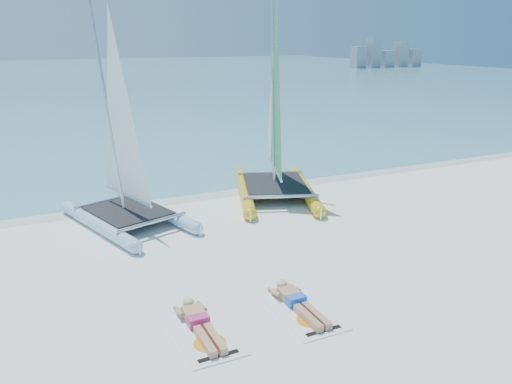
# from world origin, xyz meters

# --- Properties ---
(ground) EXTENTS (140.00, 140.00, 0.00)m
(ground) POSITION_xyz_m (0.00, 0.00, 0.00)
(ground) COLOR white
(ground) RESTS_ON ground
(sea) EXTENTS (140.00, 115.00, 0.01)m
(sea) POSITION_xyz_m (0.00, 63.00, 0.01)
(sea) COLOR #7CD0CA
(sea) RESTS_ON ground
(wet_sand_strip) EXTENTS (140.00, 1.40, 0.01)m
(wet_sand_strip) POSITION_xyz_m (0.00, 5.50, 0.00)
(wet_sand_strip) COLOR silver
(wet_sand_strip) RESTS_ON ground
(distant_skyline) EXTENTS (14.00, 2.00, 5.00)m
(distant_skyline) POSITION_xyz_m (53.71, 62.00, 1.94)
(distant_skyline) COLOR #9A9FA9
(distant_skyline) RESTS_ON ground
(catamaran_blue) EXTENTS (3.37, 4.89, 6.08)m
(catamaran_blue) POSITION_xyz_m (-2.40, 3.84, 1.82)
(catamaran_blue) COLOR silver
(catamaran_blue) RESTS_ON ground
(catamaran_yellow) EXTENTS (3.93, 5.48, 6.78)m
(catamaran_yellow) POSITION_xyz_m (2.63, 4.72, 2.14)
(catamaran_yellow) COLOR yellow
(catamaran_yellow) RESTS_ON ground
(towel_a) EXTENTS (1.00, 1.85, 0.02)m
(towel_a) POSITION_xyz_m (-2.31, -2.28, 0.01)
(towel_a) COLOR white
(towel_a) RESTS_ON ground
(sunbather_a) EXTENTS (0.37, 1.73, 0.26)m
(sunbather_a) POSITION_xyz_m (-2.31, -2.08, 0.12)
(sunbather_a) COLOR tan
(sunbather_a) RESTS_ON towel_a
(towel_b) EXTENTS (1.00, 1.85, 0.02)m
(towel_b) POSITION_xyz_m (-0.37, -2.38, 0.01)
(towel_b) COLOR white
(towel_b) RESTS_ON ground
(sunbather_b) EXTENTS (0.37, 1.73, 0.26)m
(sunbather_b) POSITION_xyz_m (-0.37, -2.19, 0.12)
(sunbather_b) COLOR tan
(sunbather_b) RESTS_ON towel_b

